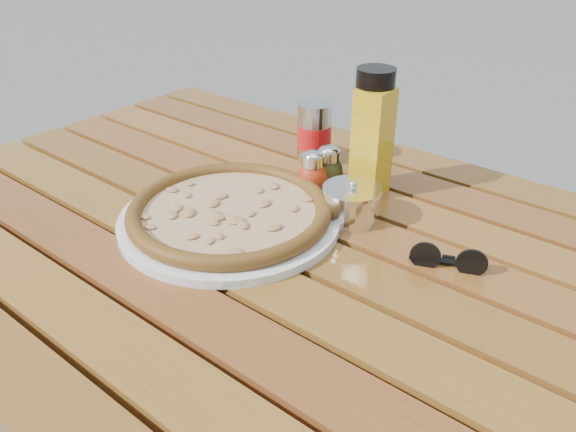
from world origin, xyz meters
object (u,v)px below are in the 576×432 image
Objects in this scene: dark_bottle at (372,132)px; parmesan_tin at (352,203)px; pizza at (230,210)px; oregano_shaker at (328,168)px; plate at (230,219)px; pepper_shaker at (313,173)px; soda_can at (314,134)px; olive_oil_cruet at (372,142)px; table at (280,277)px; sunglasses at (448,260)px.

dark_bottle is 0.14m from parmesan_tin.
oregano_shaker is at bearing 76.68° from pizza.
pepper_shaker is (0.04, 0.17, 0.03)m from plate.
soda_can reaches higher than pizza.
soda_can is 0.57× the size of olive_oil_cruet.
table is 13.06× the size of sunglasses.
oregano_shaker reaches higher than table.
plate is at bearing -103.32° from oregano_shaker.
pizza is 3.90× the size of parmesan_tin.
pepper_shaker is at bearing -54.41° from soda_can.
olive_oil_cruet is 1.96× the size of sunglasses.
pizza is at bearing -103.43° from pepper_shaker.
sunglasses is at bearing -25.77° from soda_can.
soda_can is at bearing 132.04° from sunglasses.
plate is 3.36× the size of sunglasses.
plate is 1.64× the size of dark_bottle.
pizza is 0.29m from soda_can.
pepper_shaker is (0.04, 0.17, 0.02)m from pizza.
olive_oil_cruet is (0.12, 0.24, 0.07)m from pizza.
dark_bottle is at bearing -13.33° from soda_can.
sunglasses is (0.29, -0.07, -0.02)m from pepper_shaker.
sunglasses is (0.33, 0.10, 0.01)m from plate.
table is at bearing 9.29° from plate.
plate is 3.00× the size of soda_can.
pizza is (0.00, 0.00, 0.02)m from plate.
olive_oil_cruet is at bearing -16.03° from soda_can.
plate is at bearing -170.71° from table.
sunglasses is (0.33, 0.10, -0.01)m from pizza.
pepper_shaker is at bearing 76.57° from plate.
table is 0.14m from pizza.
soda_can is (-0.09, 0.07, 0.02)m from oregano_shaker.
olive_oil_cruet reaches higher than parmesan_tin.
pizza is at bearing 0.00° from plate.
pizza is at bearing 174.69° from sunglasses.
parmesan_tin is at bearing -36.69° from oregano_shaker.
olive_oil_cruet is (0.12, 0.24, 0.09)m from plate.
parmesan_tin is at bearing -71.19° from dark_bottle.
pepper_shaker reaches higher than pizza.
soda_can is at bearing 166.67° from dark_bottle.
oregano_shaker reaches higher than sunglasses.
parmesan_tin reaches higher than plate.
olive_oil_cruet is (0.16, -0.04, 0.04)m from soda_can.
pizza is 0.21m from oregano_shaker.
oregano_shaker is at bearing 103.13° from table.
oregano_shaker reaches higher than plate.
sunglasses is at bearing -20.21° from oregano_shaker.
plate is at bearing -138.38° from parmesan_tin.
oregano_shaker is at bearing 77.25° from pepper_shaker.
pepper_shaker reaches higher than sunglasses.
olive_oil_cruet reaches higher than pepper_shaker.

